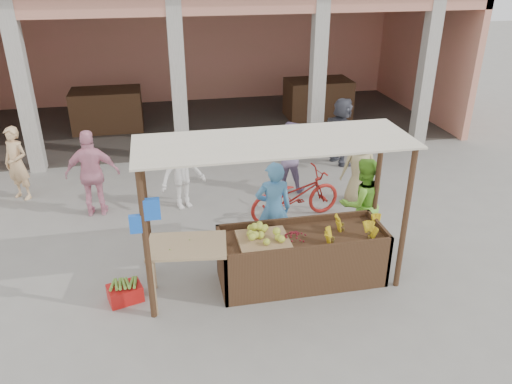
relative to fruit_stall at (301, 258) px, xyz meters
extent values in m
plane|color=gray|center=(-0.50, 0.00, -0.40)|extent=(60.00, 60.00, 0.00)
cube|color=tan|center=(-0.50, 11.40, 1.60)|extent=(14.00, 0.20, 4.00)
cube|color=tan|center=(6.40, 8.50, 1.60)|extent=(0.20, 6.00, 4.00)
cube|color=tan|center=(-0.50, 5.65, 3.35)|extent=(14.00, 0.30, 0.50)
cube|color=beige|center=(-5.00, 5.65, 1.60)|extent=(0.35, 0.35, 4.00)
cube|color=beige|center=(-1.50, 5.65, 1.60)|extent=(0.35, 0.35, 4.00)
cube|color=beige|center=(2.00, 5.65, 1.60)|extent=(0.35, 0.35, 4.00)
cube|color=beige|center=(5.00, 5.65, 1.60)|extent=(0.35, 0.35, 4.00)
cube|color=#472D1C|center=(-3.50, 8.50, 0.20)|extent=(2.00, 1.20, 1.20)
cube|color=#472D1C|center=(3.00, 8.50, 0.20)|extent=(2.00, 1.20, 1.20)
cube|color=#472D1C|center=(0.00, 0.00, 0.00)|extent=(2.60, 0.95, 0.80)
cylinder|color=#472D1C|center=(-2.35, -0.45, 0.78)|extent=(0.09, 0.09, 2.35)
cylinder|color=#472D1C|center=(1.45, -0.45, 0.78)|extent=(0.09, 0.09, 2.35)
cylinder|color=#472D1C|center=(-2.35, 0.60, 0.78)|extent=(0.09, 0.09, 2.35)
cylinder|color=#472D1C|center=(1.45, 0.60, 0.78)|extent=(0.09, 0.09, 2.35)
cube|color=beige|center=(-0.45, 0.08, 1.97)|extent=(4.00, 1.35, 0.03)
cube|color=blue|center=(-2.23, -0.45, 1.35)|extent=(0.22, 0.08, 0.30)
cube|color=blue|center=(-2.45, -0.45, 1.15)|extent=(0.18, 0.07, 0.26)
cube|color=#A17C53|center=(-0.63, -0.02, 0.43)|extent=(0.78, 0.67, 0.06)
ellipsoid|color=yellow|center=(-0.63, -0.02, 0.53)|extent=(0.66, 0.58, 0.14)
ellipsoid|color=maroon|center=(-0.18, -0.04, 0.47)|extent=(0.47, 0.38, 0.15)
cube|color=tan|center=(-1.79, -0.09, 0.51)|extent=(1.24, 0.90, 0.04)
cube|color=tan|center=(-2.32, -0.42, 0.05)|extent=(0.06, 0.06, 0.89)
cube|color=tan|center=(-1.27, -0.42, 0.05)|extent=(0.06, 0.06, 0.89)
cube|color=tan|center=(-2.32, 0.24, 0.05)|extent=(0.06, 0.06, 0.89)
cube|color=tan|center=(-1.27, 0.24, 0.05)|extent=(0.06, 0.06, 0.89)
cube|color=red|center=(-2.77, 0.01, -0.27)|extent=(0.57, 0.48, 0.26)
ellipsoid|color=maroon|center=(2.10, 5.19, -0.09)|extent=(0.46, 0.46, 0.63)
ellipsoid|color=maroon|center=(2.46, 5.24, -0.09)|extent=(0.46, 0.46, 0.63)
ellipsoid|color=maroon|center=(2.29, 5.51, -0.09)|extent=(0.46, 0.46, 0.63)
imported|color=#4D93D0|center=(-0.26, 0.89, 0.52)|extent=(0.71, 0.53, 1.83)
imported|color=#79CC36|center=(1.31, 0.82, 0.49)|extent=(0.88, 0.54, 1.77)
imported|color=#A3201A|center=(0.46, 2.05, 0.12)|extent=(1.06, 2.08, 1.04)
imported|color=white|center=(-1.66, 2.95, 0.42)|extent=(1.18, 0.89, 1.64)
imported|color=pink|center=(-3.40, 3.01, 0.54)|extent=(1.13, 0.63, 1.89)
imported|color=tan|center=(1.94, 2.47, 0.44)|extent=(0.87, 0.62, 1.68)
imported|color=#4A4B57|center=(2.35, 4.60, 0.48)|extent=(1.08, 1.75, 1.77)
imported|color=#E7B882|center=(-5.04, 4.10, 0.43)|extent=(0.77, 0.73, 1.66)
imported|color=slate|center=(0.68, 3.38, 0.46)|extent=(0.96, 0.80, 1.72)
camera|label=1|loc=(-2.04, -6.42, 4.38)|focal=35.00mm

